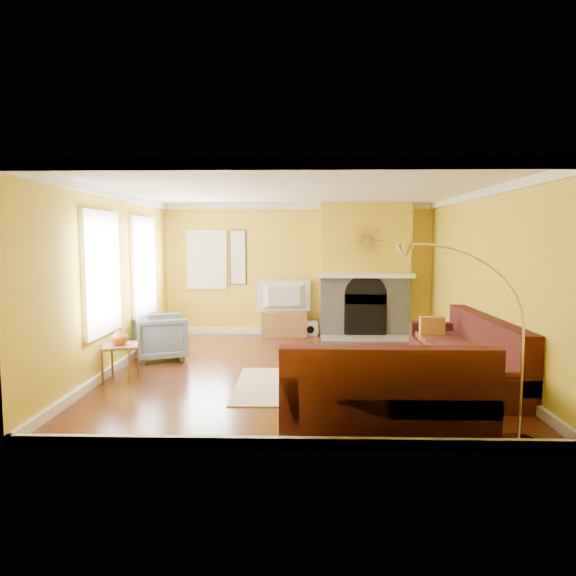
{
  "coord_description": "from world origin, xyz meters",
  "views": [
    {
      "loc": [
        0.05,
        -7.62,
        1.97
      ],
      "look_at": [
        -0.15,
        0.4,
        1.21
      ],
      "focal_mm": 32.0,
      "sensor_mm": 36.0,
      "label": 1
    }
  ],
  "objects_px": {
    "side_table": "(121,363)",
    "arc_lamp": "(467,346)",
    "coffee_table": "(331,364)",
    "armchair": "(161,337)",
    "sectional_sofa": "(395,355)",
    "media_console": "(284,324)"
  },
  "relations": [
    {
      "from": "media_console",
      "to": "side_table",
      "type": "distance_m",
      "value": 4.01
    },
    {
      "from": "coffee_table",
      "to": "armchair",
      "type": "bearing_deg",
      "value": 160.04
    },
    {
      "from": "media_console",
      "to": "armchair",
      "type": "height_order",
      "value": "armchair"
    },
    {
      "from": "arc_lamp",
      "to": "coffee_table",
      "type": "bearing_deg",
      "value": 115.05
    },
    {
      "from": "side_table",
      "to": "coffee_table",
      "type": "bearing_deg",
      "value": 5.88
    },
    {
      "from": "side_table",
      "to": "arc_lamp",
      "type": "height_order",
      "value": "arc_lamp"
    },
    {
      "from": "arc_lamp",
      "to": "armchair",
      "type": "bearing_deg",
      "value": 138.52
    },
    {
      "from": "armchair",
      "to": "side_table",
      "type": "bearing_deg",
      "value": 148.75
    },
    {
      "from": "coffee_table",
      "to": "armchair",
      "type": "distance_m",
      "value": 2.92
    },
    {
      "from": "sectional_sofa",
      "to": "arc_lamp",
      "type": "xyz_separation_m",
      "value": [
        0.34,
        -1.86,
        0.51
      ]
    },
    {
      "from": "media_console",
      "to": "coffee_table",
      "type": "bearing_deg",
      "value": -75.78
    },
    {
      "from": "sectional_sofa",
      "to": "armchair",
      "type": "bearing_deg",
      "value": 156.19
    },
    {
      "from": "armchair",
      "to": "arc_lamp",
      "type": "bearing_deg",
      "value": -153.23
    },
    {
      "from": "side_table",
      "to": "armchair",
      "type": "bearing_deg",
      "value": 80.5
    },
    {
      "from": "arc_lamp",
      "to": "sectional_sofa",
      "type": "bearing_deg",
      "value": 100.27
    },
    {
      "from": "coffee_table",
      "to": "side_table",
      "type": "distance_m",
      "value": 2.97
    },
    {
      "from": "sectional_sofa",
      "to": "media_console",
      "type": "height_order",
      "value": "sectional_sofa"
    },
    {
      "from": "coffee_table",
      "to": "media_console",
      "type": "height_order",
      "value": "media_console"
    },
    {
      "from": "armchair",
      "to": "coffee_table",
      "type": "bearing_deg",
      "value": -131.71
    },
    {
      "from": "coffee_table",
      "to": "media_console",
      "type": "relative_size",
      "value": 1.02
    },
    {
      "from": "coffee_table",
      "to": "arc_lamp",
      "type": "height_order",
      "value": "arc_lamp"
    },
    {
      "from": "armchair",
      "to": "arc_lamp",
      "type": "height_order",
      "value": "arc_lamp"
    }
  ]
}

